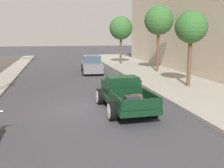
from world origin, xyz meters
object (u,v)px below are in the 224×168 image
hotrod_truck_dark_green (123,94)px  street_tree_third (121,28)px  street_tree_nearest (191,28)px  car_background_grey (92,65)px  street_tree_second (159,21)px

hotrod_truck_dark_green → street_tree_third: 18.95m
hotrod_truck_dark_green → street_tree_nearest: bearing=34.7°
hotrod_truck_dark_green → street_tree_third: street_tree_third is taller
hotrod_truck_dark_green → car_background_grey: size_ratio=1.13×
street_tree_nearest → street_tree_third: (-1.05, 14.22, 0.27)m
hotrod_truck_dark_green → street_tree_nearest: 7.50m
car_background_grey → street_tree_nearest: bearing=-57.2°
street_tree_second → car_background_grey: bearing=170.2°
hotrod_truck_dark_green → street_tree_third: bearing=76.0°
street_tree_second → street_tree_third: street_tree_second is taller
hotrod_truck_dark_green → street_tree_nearest: street_tree_nearest is taller
car_background_grey → street_tree_nearest: 10.39m
car_background_grey → street_tree_second: street_tree_second is taller
car_background_grey → street_tree_nearest: (5.34, -8.31, 3.22)m
street_tree_third → car_background_grey: bearing=-126.0°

